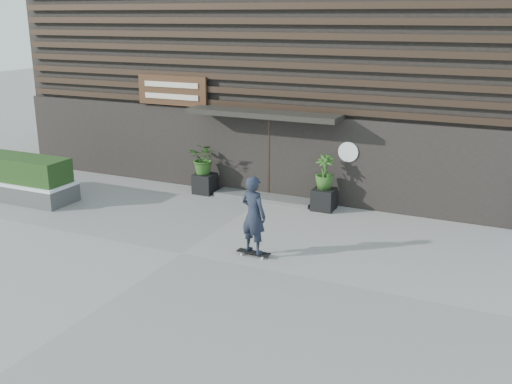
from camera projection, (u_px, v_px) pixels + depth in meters
The scene contains 11 objects.
ground at pixel (182, 254), 13.43m from camera, with size 80.00×80.00×0.00m, color gray.
entrance_step at pixel (265, 197), 17.40m from camera, with size 3.00×0.80×0.12m, color #535351.
planter_pot_left at pixel (205, 183), 17.93m from camera, with size 0.60×0.60×0.60m, color black.
bamboo_left at pixel (204, 158), 17.70m from camera, with size 0.86×0.75×0.96m, color #2D591E.
planter_pot_right at pixel (324, 199), 16.39m from camera, with size 0.60×0.60×0.60m, color black.
bamboo_right at pixel (325, 172), 16.16m from camera, with size 0.54×0.54×0.96m, color #2D591E.
raised_bed at pixel (20, 190), 17.44m from camera, with size 3.50×1.20×0.50m, color #454543.
snow_layer at pixel (19, 180), 17.36m from camera, with size 3.50×1.20×0.08m, color white.
hedge at pixel (18, 168), 17.24m from camera, with size 3.30×1.00×0.70m, color #1C3A15.
building at pixel (327, 51), 20.92m from camera, with size 18.00×11.00×8.00m.
skateboarder at pixel (253, 215), 13.03m from camera, with size 0.78×0.58×1.86m.
Camera 1 is at (6.81, -10.57, 5.21)m, focal length 41.42 mm.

